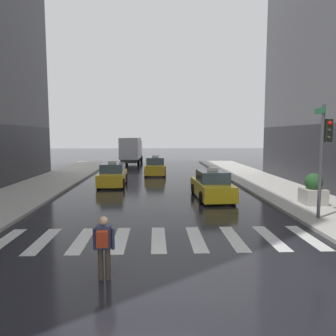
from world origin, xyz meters
name	(u,v)px	position (x,y,z in m)	size (l,w,h in m)	color
ground_plane	(160,277)	(0.00, 0.00, 0.00)	(160.00, 160.00, 0.00)	black
crosswalk_markings	(159,239)	(0.00, 3.00, 0.00)	(11.30, 2.80, 0.01)	silver
traffic_light_pole	(324,145)	(6.97, 5.02, 3.26)	(0.44, 0.84, 4.80)	#47474C
taxi_lead	(212,186)	(3.22, 10.13, 0.72)	(2.08, 4.61, 1.80)	yellow
taxi_second	(113,175)	(-3.24, 15.27, 0.72)	(2.00, 4.57, 1.80)	gold
taxi_third	(155,167)	(-0.06, 21.45, 0.72)	(2.04, 4.59, 1.80)	gold
box_truck	(131,150)	(-3.04, 31.53, 1.85)	(2.47, 7.61, 3.35)	#2D2D2D
pedestrian_with_backpack	(104,243)	(-1.42, -0.09, 0.97)	(0.55, 0.43, 1.65)	#473D33
planter_near_corner	(313,190)	(8.00, 7.69, 0.87)	(1.10, 1.10, 1.60)	#A8A399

